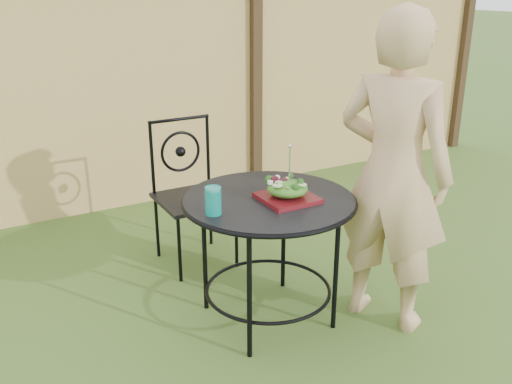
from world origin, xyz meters
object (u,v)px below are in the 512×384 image
patio_table (269,222)px  diner (393,174)px  patio_chair (191,189)px  salad_plate (287,198)px

patio_table → diner: 0.70m
patio_chair → diner: 1.39m
patio_table → patio_chair: size_ratio=0.97×
diner → salad_plate: diner is taller
patio_chair → salad_plate: size_ratio=3.52×
patio_table → diner: size_ratio=0.54×
patio_table → patio_chair: bearing=94.5°
patio_table → diner: (0.57, -0.30, 0.26)m
patio_chair → diner: (0.64, -1.19, 0.35)m
patio_table → salad_plate: salad_plate is taller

